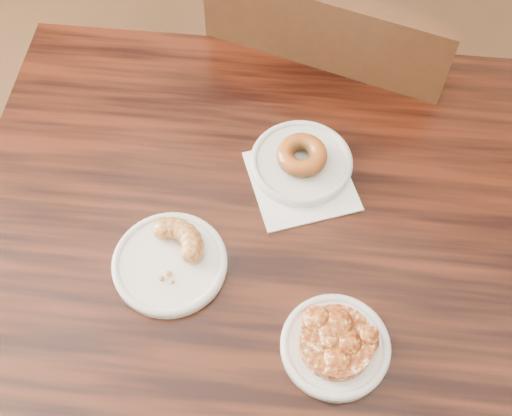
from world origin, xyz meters
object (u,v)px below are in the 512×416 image
at_px(glazed_donut, 302,155).
at_px(apple_fritter, 337,341).
at_px(chair_far, 338,95).
at_px(cafe_table, 257,349).
at_px(cruller_fragment, 168,257).

relative_size(glazed_donut, apple_fritter, 0.58).
bearing_deg(glazed_donut, apple_fritter, -61.37).
height_order(chair_far, apple_fritter, chair_far).
relative_size(cafe_table, chair_far, 1.05).
bearing_deg(cafe_table, glazed_donut, 74.74).
bearing_deg(cruller_fragment, cafe_table, 20.97).
bearing_deg(apple_fritter, glazed_donut, 118.63).
height_order(chair_far, cruller_fragment, chair_far).
xyz_separation_m(glazed_donut, apple_fritter, (0.15, -0.27, -0.00)).
bearing_deg(cafe_table, chair_far, 78.20).
distance_m(cafe_table, glazed_donut, 0.45).
xyz_separation_m(cafe_table, chair_far, (-0.05, 0.63, 0.08)).
bearing_deg(cruller_fragment, apple_fritter, -6.21).
relative_size(chair_far, apple_fritter, 6.40).
bearing_deg(glazed_donut, cruller_fragment, -116.17).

